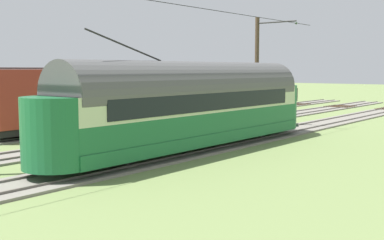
% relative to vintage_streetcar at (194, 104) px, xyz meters
% --- Properties ---
extents(ground_plane, '(220.00, 220.00, 0.00)m').
position_rel_vintage_streetcar_xyz_m(ground_plane, '(5.19, -0.19, -2.27)').
color(ground_plane, olive).
extents(track_streetcar_siding, '(2.80, 80.00, 0.18)m').
position_rel_vintage_streetcar_xyz_m(track_streetcar_siding, '(-0.00, -0.50, -2.21)').
color(track_streetcar_siding, slate).
rests_on(track_streetcar_siding, ground).
extents(track_adjacent_siding, '(2.80, 80.00, 0.18)m').
position_rel_vintage_streetcar_xyz_m(track_adjacent_siding, '(5.19, -0.50, -2.21)').
color(track_adjacent_siding, slate).
rests_on(track_adjacent_siding, ground).
extents(track_third_siding, '(2.80, 80.00, 0.18)m').
position_rel_vintage_streetcar_xyz_m(track_third_siding, '(10.38, -0.50, -2.21)').
color(track_third_siding, slate).
rests_on(track_third_siding, ground).
extents(vintage_streetcar, '(2.65, 18.25, 5.28)m').
position_rel_vintage_streetcar_xyz_m(vintage_streetcar, '(0.00, 0.00, 0.00)').
color(vintage_streetcar, '#196033').
rests_on(vintage_streetcar, ground).
extents(boxcar_adjacent, '(2.96, 13.98, 3.85)m').
position_rel_vintage_streetcar_xyz_m(boxcar_adjacent, '(10.38, -2.10, -0.10)').
color(boxcar_adjacent, maroon).
rests_on(boxcar_adjacent, ground).
extents(catenary_pole_foreground, '(3.06, 0.28, 7.38)m').
position_rel_vintage_streetcar_xyz_m(catenary_pole_foreground, '(2.76, -10.35, 1.60)').
color(catenary_pole_foreground, '#423323').
rests_on(catenary_pole_foreground, ground).
extents(spare_tie_stack, '(2.40, 2.40, 0.54)m').
position_rel_vintage_streetcar_xyz_m(spare_tie_stack, '(13.80, -0.82, -2.00)').
color(spare_tie_stack, '#382819').
rests_on(spare_tie_stack, ground).
extents(track_end_bumper, '(1.80, 0.60, 0.80)m').
position_rel_vintage_streetcar_xyz_m(track_end_bumper, '(10.38, -13.11, -1.87)').
color(track_end_bumper, '#B2A519').
rests_on(track_end_bumper, ground).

